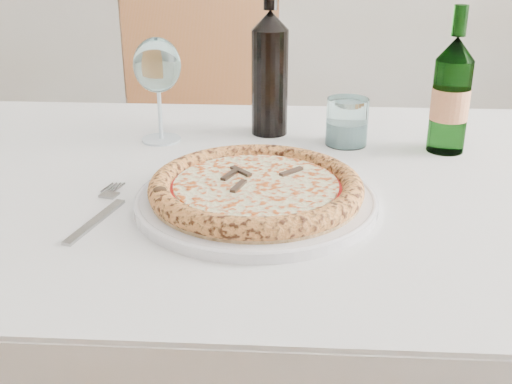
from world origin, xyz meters
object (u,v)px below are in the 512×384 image
chair_far (214,146)px  wine_glass (157,68)px  dining_table (256,233)px  tumbler (347,125)px  plate (256,200)px  pizza (256,188)px  beer_bottle (451,95)px  wine_bottle (270,72)px

chair_far → wine_glass: size_ratio=5.19×
dining_table → tumbler: tumbler is taller
plate → wine_glass: bearing=120.6°
pizza → tumbler: tumbler is taller
pizza → beer_bottle: size_ratio=1.22×
beer_bottle → pizza: bearing=-144.8°
dining_table → wine_bottle: size_ratio=5.46×
dining_table → plate: size_ratio=4.38×
beer_bottle → wine_bottle: (-0.29, 0.10, 0.02)m
dining_table → beer_bottle: bearing=21.4°
dining_table → plate: bearing=-90.0°
plate → wine_bottle: (0.03, 0.32, 0.10)m
wine_glass → tumbler: wine_glass is taller
beer_bottle → wine_glass: bearing=173.5°
dining_table → chair_far: size_ratio=1.55×
chair_far → wine_bottle: size_ratio=3.53×
dining_table → wine_bottle: bearing=83.5°
pizza → beer_bottle: 0.39m
pizza → wine_glass: 0.34m
wine_glass → beer_bottle: size_ratio=0.76×
plate → pizza: size_ratio=1.14×
pizza → tumbler: size_ratio=3.61×
dining_table → tumbler: 0.26m
wine_glass → wine_bottle: wine_bottle is taller
pizza → wine_glass: size_ratio=1.61×
pizza → tumbler: (0.16, 0.26, 0.01)m
dining_table → beer_bottle: size_ratio=6.06×
dining_table → pizza: (-0.00, -0.10, 0.12)m
dining_table → pizza: pizza is taller
chair_far → wine_glass: 0.72m
chair_far → wine_bottle: bearing=-76.5°
dining_table → wine_glass: wine_glass is taller
beer_bottle → dining_table: bearing=-158.6°
plate → beer_bottle: 0.40m
plate → beer_bottle: size_ratio=1.38×
wine_glass → wine_bottle: 0.20m
wine_glass → plate: bearing=-59.4°
plate → wine_glass: 0.35m
plate → beer_bottle: beer_bottle is taller
beer_bottle → chair_far: bearing=122.5°
plate → wine_bottle: bearing=85.5°
chair_far → dining_table: bearing=-81.9°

